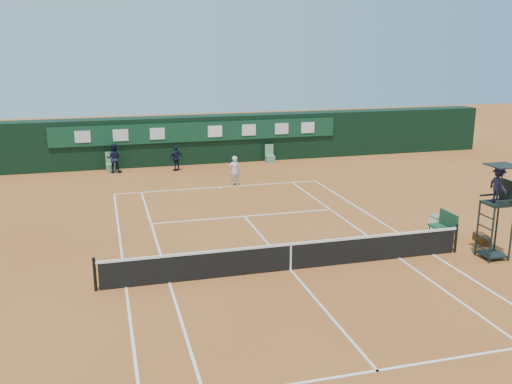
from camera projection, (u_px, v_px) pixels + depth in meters
ground at (290, 270)px, 19.42m from camera, size 90.00×90.00×0.00m
court_lines at (290, 270)px, 19.41m from camera, size 11.05×23.85×0.01m
tennis_net at (291, 256)px, 19.29m from camera, size 12.90×0.10×1.10m
back_wall at (197, 139)px, 36.52m from camera, size 40.00×1.65×3.00m
linesman_chair_left at (111, 166)px, 34.24m from camera, size 0.55×0.50×1.15m
linesman_chair_right at (270, 157)px, 36.80m from camera, size 0.55×0.50×1.15m
umpire_chair at (498, 192)px, 19.86m from camera, size 0.96×0.95×3.42m
player_bench at (445, 225)px, 22.33m from camera, size 0.56×1.20×1.10m
tennis_bag at (482, 239)px, 22.00m from camera, size 0.55×0.92×0.32m
cooler at (438, 223)px, 23.39m from camera, size 0.57×0.57×0.65m
tennis_ball at (307, 209)px, 26.35m from camera, size 0.06×0.06×0.06m
player at (234, 171)px, 30.68m from camera, size 0.60×0.39×1.63m
ball_kid_left at (114, 158)px, 33.70m from camera, size 0.94×0.79×1.75m
ball_kid_right at (176, 158)px, 34.27m from camera, size 0.97×0.76×1.54m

